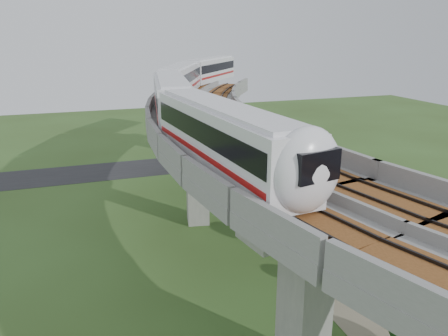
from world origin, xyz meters
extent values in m
plane|color=#354D1E|center=(0.00, 0.00, 0.00)|extent=(160.00, 160.00, 0.00)
cube|color=#7E745C|center=(14.00, -2.00, 0.02)|extent=(18.00, 26.00, 0.04)
cube|color=#232326|center=(0.00, 30.00, 0.01)|extent=(60.00, 8.00, 0.03)
cube|color=#99968E|center=(9.12, 31.80, 4.20)|extent=(2.86, 2.93, 8.40)
cube|color=#99968E|center=(9.12, 31.80, 9.00)|extent=(7.21, 5.74, 1.20)
cube|color=#99968E|center=(0.91, 10.42, 4.20)|extent=(2.35, 2.51, 8.40)
cube|color=#99968E|center=(0.91, 10.42, 9.00)|extent=(7.31, 3.58, 1.20)
cube|color=#99968E|center=(0.91, -10.42, 4.20)|extent=(2.35, 2.51, 8.40)
cube|color=#99968E|center=(0.91, -10.42, 9.00)|extent=(7.31, 3.58, 1.20)
cube|color=gray|center=(6.19, 26.54, 10.00)|extent=(16.42, 20.91, 0.80)
cube|color=gray|center=(2.33, 28.44, 10.90)|extent=(8.66, 17.08, 1.00)
cube|color=gray|center=(10.04, 24.64, 10.90)|extent=(8.66, 17.08, 1.00)
cube|color=brown|center=(4.21, 27.51, 10.46)|extent=(10.68, 18.08, 0.12)
cube|color=black|center=(4.21, 27.51, 10.58)|extent=(9.69, 17.59, 0.12)
cube|color=brown|center=(8.16, 25.56, 10.46)|extent=(10.68, 18.08, 0.12)
cube|color=black|center=(8.16, 25.56, 10.58)|extent=(9.69, 17.59, 0.12)
cube|color=gray|center=(0.70, 9.13, 10.00)|extent=(11.77, 20.03, 0.80)
cube|color=gray|center=(-3.55, 9.78, 10.90)|extent=(3.22, 18.71, 1.00)
cube|color=gray|center=(4.95, 8.47, 10.90)|extent=(3.22, 18.71, 1.00)
cube|color=brown|center=(-1.48, 9.46, 10.46)|extent=(5.44, 19.05, 0.12)
cube|color=black|center=(-1.48, 9.46, 10.58)|extent=(4.35, 18.88, 0.12)
cube|color=brown|center=(2.87, 8.79, 10.46)|extent=(5.44, 19.05, 0.12)
cube|color=black|center=(2.87, 8.79, 10.58)|extent=(4.35, 18.88, 0.12)
cube|color=gray|center=(0.70, -9.13, 10.00)|extent=(11.77, 20.03, 0.80)
cube|color=gray|center=(-3.55, -9.78, 10.90)|extent=(3.22, 18.71, 1.00)
cube|color=gray|center=(4.95, -8.47, 10.90)|extent=(3.22, 18.71, 1.00)
cube|color=brown|center=(-1.48, -9.46, 10.46)|extent=(5.44, 19.05, 0.12)
cube|color=black|center=(-1.48, -9.46, 10.58)|extent=(4.35, 18.88, 0.12)
cube|color=brown|center=(2.87, -8.79, 10.46)|extent=(5.44, 19.05, 0.12)
cube|color=black|center=(2.87, -8.79, 10.58)|extent=(4.35, 18.88, 0.12)
cube|color=silver|center=(-1.94, -5.68, 12.24)|extent=(4.06, 15.18, 3.20)
cube|color=silver|center=(-1.94, -5.68, 13.94)|extent=(3.45, 14.39, 0.22)
cube|color=black|center=(-1.94, -5.68, 12.69)|extent=(4.06, 14.59, 1.15)
cube|color=#A11110|center=(-1.94, -5.68, 11.49)|extent=(4.06, 14.59, 0.30)
cube|color=black|center=(-1.94, -5.68, 10.78)|extent=(3.06, 12.87, 0.28)
cube|color=silver|center=(-1.41, 9.87, 12.24)|extent=(5.05, 15.24, 3.20)
cube|color=silver|center=(-1.41, 9.87, 13.94)|extent=(4.39, 14.41, 0.22)
cube|color=black|center=(-1.41, 9.87, 12.69)|extent=(5.01, 14.66, 1.15)
cube|color=#A11110|center=(-1.41, 9.87, 11.49)|extent=(5.01, 14.66, 0.30)
cube|color=black|center=(-1.41, 9.87, 10.78)|extent=(3.90, 12.89, 0.28)
cube|color=silver|center=(2.96, 24.81, 12.24)|extent=(8.46, 14.83, 3.20)
cube|color=silver|center=(2.96, 24.81, 13.94)|extent=(7.66, 13.93, 0.22)
cube|color=black|center=(2.96, 24.81, 12.69)|extent=(8.27, 14.31, 1.15)
cube|color=#A11110|center=(2.96, 24.81, 11.49)|extent=(8.27, 14.31, 0.30)
cube|color=black|center=(2.96, 24.81, 10.78)|extent=(6.83, 12.45, 0.28)
cube|color=silver|center=(10.90, 38.19, 12.24)|extent=(11.34, 13.50, 3.20)
cube|color=silver|center=(10.90, 38.19, 13.94)|extent=(10.45, 12.57, 0.22)
cube|color=black|center=(10.90, 38.19, 12.69)|extent=(11.02, 13.06, 1.15)
cube|color=#A11110|center=(10.90, 38.19, 11.49)|extent=(11.02, 13.06, 0.30)
cube|color=black|center=(10.90, 38.19, 10.78)|extent=(9.33, 11.23, 0.28)
ellipsoid|color=silver|center=(-0.86, -12.85, 12.39)|extent=(3.63, 2.47, 3.64)
cylinder|color=#2D382D|center=(12.25, 19.29, 0.75)|extent=(0.08, 0.08, 1.50)
cube|color=#2D382D|center=(11.38, 16.98, 0.75)|extent=(1.69, 4.77, 1.40)
cylinder|color=#2D382D|center=(10.62, 14.63, 0.75)|extent=(0.08, 0.08, 1.50)
cube|color=#2D382D|center=(9.98, 12.24, 0.75)|extent=(1.23, 4.91, 1.40)
cylinder|color=#2D382D|center=(9.45, 9.83, 0.75)|extent=(0.08, 0.08, 1.50)
cube|color=#2D382D|center=(9.03, 7.39, 0.75)|extent=(0.75, 4.99, 1.40)
cylinder|color=#2D382D|center=(8.74, 4.94, 0.75)|extent=(0.08, 0.08, 1.50)
cube|color=#2D382D|center=(8.56, 2.47, 0.75)|extent=(0.27, 5.04, 1.40)
cylinder|color=#2D382D|center=(8.50, 0.00, 0.75)|extent=(0.08, 0.08, 1.50)
cube|color=#2D382D|center=(8.56, -2.47, 0.75)|extent=(0.27, 5.04, 1.40)
cylinder|color=#2D382D|center=(8.74, -4.94, 0.75)|extent=(0.08, 0.08, 1.50)
cube|color=#2D382D|center=(9.03, -7.39, 0.75)|extent=(0.75, 4.99, 1.40)
cylinder|color=#2D382D|center=(9.45, -9.83, 0.75)|extent=(0.08, 0.08, 1.50)
cylinder|color=#382314|center=(11.54, 21.87, 0.61)|extent=(0.18, 0.18, 1.22)
ellipsoid|color=black|center=(11.54, 21.87, 1.93)|extent=(2.37, 2.37, 2.01)
cylinder|color=#382314|center=(9.47, 15.89, 0.59)|extent=(0.18, 0.18, 1.18)
ellipsoid|color=black|center=(9.47, 15.89, 1.77)|extent=(1.95, 1.95, 1.66)
cylinder|color=#382314|center=(6.88, 8.19, 0.50)|extent=(0.18, 0.18, 1.00)
ellipsoid|color=black|center=(6.88, 8.19, 1.67)|extent=(2.23, 2.23, 1.90)
cylinder|color=#382314|center=(6.54, 3.23, 0.75)|extent=(0.18, 0.18, 1.50)
ellipsoid|color=black|center=(6.54, 3.23, 2.34)|extent=(2.81, 2.81, 2.39)
cylinder|color=#382314|center=(6.81, -4.13, 0.66)|extent=(0.18, 0.18, 1.33)
ellipsoid|color=black|center=(6.81, -4.13, 1.89)|extent=(1.86, 1.86, 1.58)
ellipsoid|color=black|center=(7.19, -11.39, 1.86)|extent=(2.43, 2.43, 2.06)
imported|color=white|center=(9.07, -8.69, 0.57)|extent=(2.87, 3.22, 1.06)
imported|color=black|center=(12.96, 2.11, 0.64)|extent=(4.41, 2.59, 1.20)
camera|label=1|loc=(-9.34, -27.54, 17.65)|focal=35.00mm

